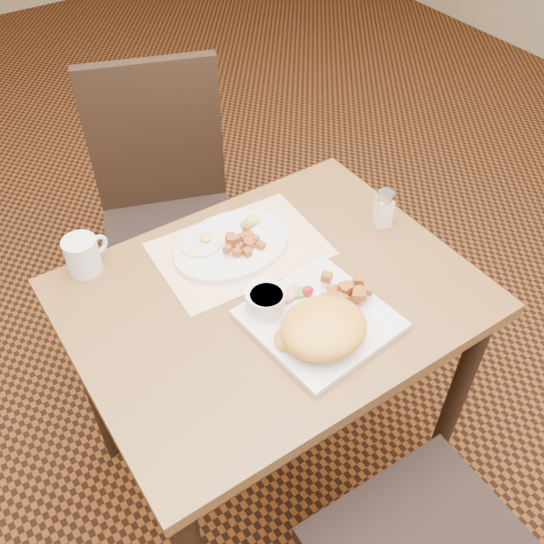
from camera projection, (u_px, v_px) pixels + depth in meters
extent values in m
plane|color=black|center=(272.00, 456.00, 1.91)|extent=(8.00, 8.00, 0.00)
cube|color=brown|center=(272.00, 297.00, 1.40)|extent=(0.90, 0.70, 0.03)
cylinder|color=black|center=(456.00, 399.00, 1.64)|extent=(0.05, 0.05, 0.71)
cylinder|color=black|center=(92.00, 383.00, 1.68)|extent=(0.05, 0.05, 0.71)
cylinder|color=black|center=(322.00, 270.00, 2.00)|extent=(0.05, 0.05, 0.71)
cylinder|color=black|center=(420.00, 500.00, 1.59)|extent=(0.04, 0.04, 0.42)
cube|color=black|center=(173.00, 241.00, 1.96)|extent=(0.54, 0.54, 0.05)
cylinder|color=black|center=(222.00, 250.00, 2.28)|extent=(0.04, 0.04, 0.42)
cylinder|color=black|center=(242.00, 320.00, 2.03)|extent=(0.04, 0.04, 0.42)
cylinder|color=black|center=(125.00, 266.00, 2.22)|extent=(0.04, 0.04, 0.42)
cylinder|color=black|center=(134.00, 340.00, 1.97)|extent=(0.04, 0.04, 0.42)
cube|color=black|center=(155.00, 136.00, 1.91)|extent=(0.41, 0.18, 0.50)
cube|color=white|center=(240.00, 249.00, 1.49)|extent=(0.41, 0.30, 0.00)
cube|color=silver|center=(319.00, 320.00, 1.31)|extent=(0.31, 0.31, 0.02)
ellipsoid|color=gold|center=(324.00, 328.00, 1.24)|extent=(0.19, 0.17, 0.07)
ellipsoid|color=gold|center=(338.00, 335.00, 1.26)|extent=(0.08, 0.07, 0.03)
ellipsoid|color=gold|center=(291.00, 338.00, 1.25)|extent=(0.08, 0.07, 0.03)
cylinder|color=silver|center=(265.00, 300.00, 1.31)|extent=(0.09, 0.09, 0.05)
cylinder|color=beige|center=(267.00, 296.00, 1.29)|extent=(0.07, 0.07, 0.01)
ellipsoid|color=#387223|center=(301.00, 292.00, 1.35)|extent=(0.04, 0.03, 0.01)
ellipsoid|color=red|center=(308.00, 291.00, 1.35)|extent=(0.03, 0.03, 0.03)
ellipsoid|color=#F28C72|center=(291.00, 293.00, 1.35)|extent=(0.07, 0.05, 0.02)
cylinder|color=white|center=(200.00, 244.00, 1.47)|extent=(0.10, 0.10, 0.01)
ellipsoid|color=yellow|center=(206.00, 238.00, 1.47)|extent=(0.03, 0.03, 0.01)
ellipsoid|color=#387223|center=(248.00, 224.00, 1.52)|extent=(0.05, 0.04, 0.01)
ellipsoid|color=yellow|center=(253.00, 219.00, 1.52)|extent=(0.04, 0.04, 0.02)
cube|color=white|center=(383.00, 212.00, 1.53)|extent=(0.05, 0.05, 0.08)
cylinder|color=silver|center=(386.00, 196.00, 1.49)|extent=(0.05, 0.05, 0.02)
cylinder|color=silver|center=(82.00, 255.00, 1.41)|extent=(0.08, 0.08, 0.09)
torus|color=silver|center=(98.00, 245.00, 1.43)|extent=(0.05, 0.02, 0.05)
cube|color=#AD561B|center=(329.00, 302.00, 1.32)|extent=(0.03, 0.03, 0.02)
cube|color=#AD561B|center=(352.00, 294.00, 1.35)|extent=(0.02, 0.02, 0.02)
cube|color=#AD561B|center=(361.00, 296.00, 1.32)|extent=(0.03, 0.03, 0.02)
cube|color=#AD561B|center=(368.00, 291.00, 1.33)|extent=(0.03, 0.03, 0.02)
cube|color=#AD561B|center=(346.00, 300.00, 1.33)|extent=(0.02, 0.02, 0.02)
cube|color=#AD561B|center=(336.00, 303.00, 1.33)|extent=(0.02, 0.02, 0.02)
cube|color=#AD561B|center=(324.00, 299.00, 1.31)|extent=(0.03, 0.03, 0.02)
cube|color=#AD561B|center=(358.00, 280.00, 1.35)|extent=(0.03, 0.03, 0.02)
cube|color=#AD561B|center=(357.00, 285.00, 1.36)|extent=(0.02, 0.03, 0.02)
cube|color=#AD561B|center=(336.00, 311.00, 1.31)|extent=(0.02, 0.02, 0.02)
cube|color=#AD561B|center=(342.00, 294.00, 1.35)|extent=(0.03, 0.03, 0.02)
cube|color=#AD561B|center=(330.00, 298.00, 1.32)|extent=(0.02, 0.02, 0.01)
cube|color=#AD561B|center=(348.00, 289.00, 1.35)|extent=(0.04, 0.03, 0.02)
cube|color=#AD561B|center=(327.00, 277.00, 1.36)|extent=(0.03, 0.03, 0.02)
cube|color=#AD561B|center=(344.00, 290.00, 1.33)|extent=(0.03, 0.03, 0.02)
cube|color=#AD561B|center=(332.00, 296.00, 1.34)|extent=(0.03, 0.03, 0.02)
cube|color=#AD561B|center=(359.00, 292.00, 1.32)|extent=(0.02, 0.02, 0.02)
cube|color=#AD561B|center=(333.00, 292.00, 1.35)|extent=(0.03, 0.03, 0.02)
cube|color=#AD561B|center=(345.00, 289.00, 1.33)|extent=(0.03, 0.03, 0.02)
cube|color=#AD561B|center=(340.00, 300.00, 1.31)|extent=(0.03, 0.03, 0.02)
cube|color=#AD561B|center=(347.00, 289.00, 1.36)|extent=(0.02, 0.02, 0.02)
cube|color=#AD561B|center=(360.00, 295.00, 1.32)|extent=(0.02, 0.02, 0.02)
cube|color=#AD561B|center=(357.00, 296.00, 1.31)|extent=(0.03, 0.03, 0.02)
cube|color=#AD561B|center=(345.00, 289.00, 1.33)|extent=(0.03, 0.03, 0.02)
cube|color=#AD561B|center=(353.00, 299.00, 1.34)|extent=(0.03, 0.03, 0.01)
cube|color=#AD561B|center=(355.00, 289.00, 1.36)|extent=(0.03, 0.03, 0.02)
cube|color=#AD561B|center=(336.00, 300.00, 1.33)|extent=(0.03, 0.03, 0.02)
cube|color=#AD561B|center=(237.00, 253.00, 1.44)|extent=(0.02, 0.02, 0.02)
cube|color=#AD561B|center=(230.00, 239.00, 1.48)|extent=(0.02, 0.02, 0.01)
cube|color=#AD561B|center=(248.00, 241.00, 1.47)|extent=(0.02, 0.02, 0.02)
cube|color=#AD561B|center=(238.00, 247.00, 1.45)|extent=(0.02, 0.02, 0.01)
cube|color=#AD561B|center=(236.00, 239.00, 1.45)|extent=(0.02, 0.02, 0.02)
cube|color=#AD561B|center=(228.00, 249.00, 1.43)|extent=(0.02, 0.02, 0.01)
cube|color=#AD561B|center=(230.00, 237.00, 1.48)|extent=(0.03, 0.03, 0.02)
cube|color=#AD561B|center=(250.00, 236.00, 1.48)|extent=(0.02, 0.02, 0.02)
cube|color=#AD561B|center=(250.00, 245.00, 1.46)|extent=(0.03, 0.03, 0.02)
cube|color=#AD561B|center=(255.00, 239.00, 1.47)|extent=(0.02, 0.02, 0.02)
cube|color=#AD561B|center=(250.00, 238.00, 1.48)|extent=(0.02, 0.02, 0.01)
cube|color=#AD561B|center=(242.00, 237.00, 1.48)|extent=(0.02, 0.02, 0.02)
cube|color=#AD561B|center=(232.00, 240.00, 1.45)|extent=(0.03, 0.03, 0.02)
cube|color=#AD561B|center=(247.00, 252.00, 1.44)|extent=(0.02, 0.02, 0.02)
cube|color=#AD561B|center=(261.00, 245.00, 1.46)|extent=(0.02, 0.02, 0.02)
cube|color=#AD561B|center=(247.00, 229.00, 1.50)|extent=(0.02, 0.02, 0.01)
cube|color=#AD561B|center=(227.00, 249.00, 1.45)|extent=(0.02, 0.02, 0.02)
cube|color=#AD561B|center=(238.00, 253.00, 1.44)|extent=(0.02, 0.02, 0.01)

